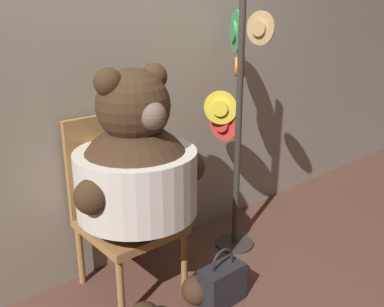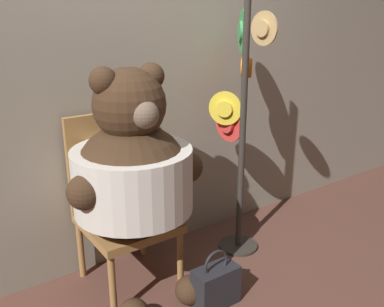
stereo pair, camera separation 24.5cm
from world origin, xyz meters
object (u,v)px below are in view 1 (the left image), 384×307
object	(u,v)px
teddy_bear	(137,174)
hat_display_rack	(235,112)
chair	(120,203)
handbag_on_ground	(222,284)

from	to	relation	value
teddy_bear	hat_display_rack	size ratio (longest dim) A/B	0.79
chair	hat_display_rack	size ratio (longest dim) A/B	0.60
chair	teddy_bear	xyz separation A→B (m)	(0.01, -0.19, 0.24)
teddy_bear	handbag_on_ground	xyz separation A→B (m)	(0.30, -0.39, -0.65)
teddy_bear	hat_display_rack	xyz separation A→B (m)	(0.85, 0.07, 0.22)
handbag_on_ground	teddy_bear	bearing A→B (deg)	127.98
chair	handbag_on_ground	distance (m)	0.77
chair	teddy_bear	world-z (taller)	teddy_bear
chair	teddy_bear	distance (m)	0.31
teddy_bear	hat_display_rack	bearing A→B (deg)	4.90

